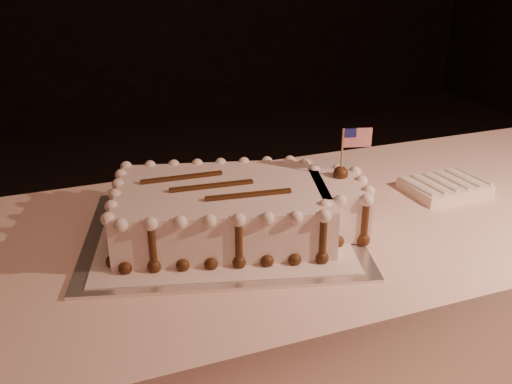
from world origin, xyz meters
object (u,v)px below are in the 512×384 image
object	(u,v)px
sheet_cake	(237,209)
side_plate	(336,168)
cake_board	(223,233)
banquet_table	(330,339)
napkin_stack	(445,186)

from	to	relation	value
sheet_cake	side_plate	world-z (taller)	sheet_cake
cake_board	sheet_cake	bearing A→B (deg)	0.14
banquet_table	napkin_stack	distance (m)	0.51
banquet_table	cake_board	size ratio (longest dim) A/B	3.94
napkin_stack	side_plate	xyz separation A→B (m)	(-0.20, 0.24, -0.01)
banquet_table	side_plate	bearing A→B (deg)	63.58
sheet_cake	cake_board	bearing A→B (deg)	165.26
cake_board	napkin_stack	bearing A→B (deg)	17.12
banquet_table	cake_board	world-z (taller)	cake_board
sheet_cake	napkin_stack	size ratio (longest dim) A/B	2.90
sheet_cake	banquet_table	bearing A→B (deg)	1.68
banquet_table	side_plate	size ratio (longest dim) A/B	17.83
banquet_table	napkin_stack	bearing A→B (deg)	4.33
side_plate	banquet_table	bearing A→B (deg)	-116.42
banquet_table	side_plate	distance (m)	0.48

